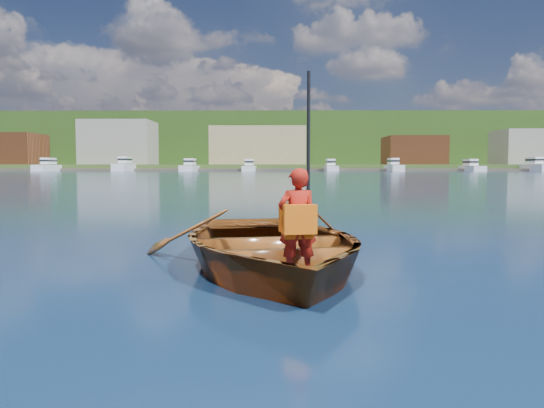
% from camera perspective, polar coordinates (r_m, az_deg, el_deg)
% --- Properties ---
extents(ground, '(600.00, 600.00, 0.00)m').
position_cam_1_polar(ground, '(6.72, -8.03, -6.59)').
color(ground, '#0D2345').
rests_on(ground, ground).
extents(rowboat, '(3.82, 4.81, 0.90)m').
position_cam_1_polar(rowboat, '(6.39, -0.33, -4.38)').
color(rowboat, brown).
rests_on(rowboat, ground).
extents(child_paddler, '(0.45, 0.39, 2.14)m').
position_cam_1_polar(child_paddler, '(5.50, 2.78, -1.85)').
color(child_paddler, '#A3190F').
rests_on(child_paddler, ground).
extents(shoreline, '(400.00, 140.00, 22.00)m').
position_cam_1_polar(shoreline, '(243.31, 0.29, 6.14)').
color(shoreline, '#3D5825').
rests_on(shoreline, ground).
extents(dock, '(160.04, 9.29, 0.80)m').
position_cam_1_polar(dock, '(154.66, -1.79, 3.69)').
color(dock, '#4F453B').
rests_on(dock, ground).
extents(waterfront_buildings, '(202.00, 16.00, 14.00)m').
position_cam_1_polar(waterfront_buildings, '(171.88, -2.40, 6.17)').
color(waterfront_buildings, maroon).
rests_on(waterfront_buildings, ground).
extents(marina_yachts, '(141.77, 13.32, 4.42)m').
position_cam_1_polar(marina_yachts, '(149.93, 1.98, 4.05)').
color(marina_yachts, white).
rests_on(marina_yachts, ground).
extents(hillside_trees, '(258.80, 83.57, 25.44)m').
position_cam_1_polar(hillside_trees, '(245.29, -0.30, 7.94)').
color(hillside_trees, '#382314').
rests_on(hillside_trees, ground).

